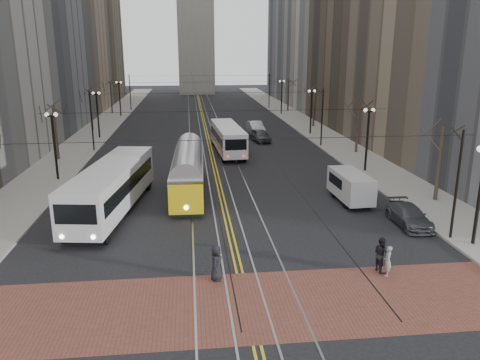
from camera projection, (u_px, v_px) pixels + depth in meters
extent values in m
plane|color=black|center=(238.00, 265.00, 24.51)|extent=(260.00, 260.00, 0.00)
cube|color=gray|center=(99.00, 129.00, 66.01)|extent=(5.00, 140.00, 0.15)
cube|color=gray|center=(307.00, 126.00, 69.15)|extent=(5.00, 140.00, 0.15)
cube|color=brown|center=(247.00, 305.00, 20.68)|extent=(25.00, 6.00, 0.01)
cube|color=gray|center=(205.00, 128.00, 67.60)|extent=(4.80, 130.00, 0.02)
cube|color=gold|center=(205.00, 128.00, 67.60)|extent=(0.42, 130.00, 0.01)
cube|color=slate|center=(8.00, 2.00, 61.32)|extent=(16.00, 20.00, 34.00)
cube|color=brown|center=(76.00, 5.00, 98.81)|extent=(16.00, 20.00, 40.00)
cube|color=brown|center=(382.00, 5.00, 66.67)|extent=(16.00, 20.00, 34.00)
cube|color=slate|center=(311.00, 7.00, 104.17)|extent=(16.00, 20.00, 40.00)
cylinder|color=black|center=(55.00, 149.00, 39.56)|extent=(0.20, 0.20, 5.60)
cylinder|color=black|center=(98.00, 117.00, 58.71)|extent=(0.20, 0.20, 5.60)
cylinder|color=black|center=(120.00, 100.00, 77.86)|extent=(0.20, 0.20, 5.60)
cylinder|color=black|center=(479.00, 200.00, 26.15)|extent=(0.20, 0.20, 5.60)
cylinder|color=black|center=(367.00, 142.00, 42.43)|extent=(0.20, 0.20, 5.60)
cylinder|color=black|center=(311.00, 113.00, 61.58)|extent=(0.20, 0.20, 5.60)
cylinder|color=black|center=(282.00, 98.00, 80.73)|extent=(0.20, 0.20, 5.60)
cylinder|color=#382D23|center=(56.00, 133.00, 47.01)|extent=(0.28, 0.28, 5.60)
cylinder|color=#382D23|center=(91.00, 111.00, 64.24)|extent=(0.28, 0.28, 5.60)
cylinder|color=#382D23|center=(111.00, 98.00, 81.48)|extent=(0.28, 0.28, 5.60)
cylinder|color=#382D23|center=(439.00, 165.00, 34.02)|extent=(0.28, 0.28, 5.60)
cylinder|color=#382D23|center=(357.00, 128.00, 50.30)|extent=(0.28, 0.28, 5.60)
cylinder|color=#382D23|center=(314.00, 108.00, 67.54)|extent=(0.28, 0.28, 5.60)
cylinder|color=#382D23|center=(288.00, 96.00, 84.77)|extent=(0.28, 0.28, 5.60)
cylinder|color=black|center=(194.00, 86.00, 65.83)|extent=(0.03, 120.00, 0.03)
cylinder|color=black|center=(215.00, 86.00, 66.15)|extent=(0.03, 120.00, 0.03)
cylinder|color=black|center=(92.00, 122.00, 51.00)|extent=(0.16, 0.16, 6.60)
cylinder|color=black|center=(130.00, 93.00, 85.47)|extent=(0.16, 0.16, 6.60)
cylinder|color=black|center=(457.00, 186.00, 26.89)|extent=(0.16, 0.16, 6.60)
cylinder|color=black|center=(322.00, 118.00, 53.70)|extent=(0.16, 0.16, 6.60)
cylinder|color=black|center=(269.00, 92.00, 88.18)|extent=(0.16, 0.16, 6.60)
cube|color=silver|center=(112.00, 189.00, 32.03)|extent=(4.63, 13.51, 3.31)
cube|color=gold|center=(188.00, 175.00, 36.49)|extent=(2.67, 12.49, 2.93)
cube|color=silver|center=(228.00, 139.00, 50.89)|extent=(3.13, 11.50, 2.97)
cube|color=beige|center=(350.00, 188.00, 34.38)|extent=(2.10, 5.05, 2.20)
imported|color=#3C3D43|center=(260.00, 135.00, 57.35)|extent=(2.50, 4.71, 1.53)
imported|color=#B6BABE|center=(256.00, 128.00, 62.74)|extent=(2.06, 5.03, 1.62)
imported|color=#42444A|center=(409.00, 216.00, 29.92)|extent=(1.90, 4.47, 1.28)
imported|color=black|center=(216.00, 263.00, 22.70)|extent=(0.79, 1.00, 1.79)
imported|color=gray|center=(388.00, 261.00, 23.17)|extent=(0.56, 0.66, 1.55)
imported|color=black|center=(381.00, 254.00, 23.57)|extent=(0.83, 0.99, 1.83)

